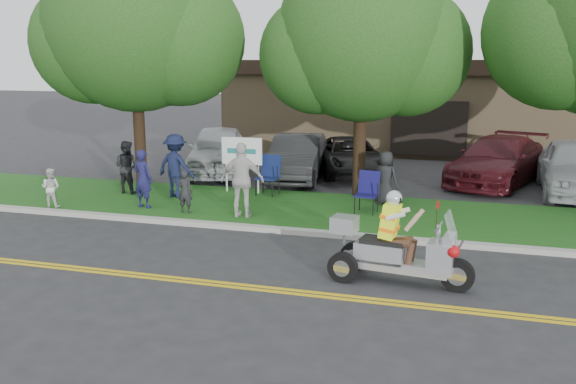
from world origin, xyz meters
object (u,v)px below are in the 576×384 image
(parked_car_mid, at_px, (350,156))
(parked_car_left, at_px, (297,158))
(parked_car_right, at_px, (498,160))
(spectator_adult_left, at_px, (143,179))
(parked_car_far_right, at_px, (576,167))
(parked_car_far_left, at_px, (218,150))
(lawn_chair_a, at_px, (368,189))
(trike_scooter, at_px, (394,251))
(spectator_adult_mid, at_px, (127,167))
(lawn_chair_b, at_px, (269,172))
(spectator_adult_right, at_px, (242,180))

(parked_car_mid, bearing_deg, parked_car_left, -158.56)
(parked_car_left, relative_size, parked_car_mid, 0.98)
(parked_car_left, bearing_deg, parked_car_right, 3.31)
(spectator_adult_left, height_order, parked_car_far_right, parked_car_far_right)
(parked_car_far_left, relative_size, parked_car_right, 0.94)
(parked_car_far_left, height_order, parked_car_right, parked_car_far_left)
(parked_car_far_left, height_order, parked_car_left, parked_car_far_left)
(parked_car_far_left, bearing_deg, spectator_adult_left, -105.80)
(spectator_adult_left, xyz_separation_m, parked_car_far_left, (-0.24, 5.75, -0.04))
(lawn_chair_a, distance_m, parked_car_left, 5.27)
(spectator_adult_left, xyz_separation_m, parked_car_mid, (4.30, 6.90, -0.24))
(parked_car_far_right, bearing_deg, spectator_adult_left, -151.96)
(parked_car_left, bearing_deg, lawn_chair_a, -61.18)
(parked_car_mid, relative_size, parked_car_far_right, 0.95)
(trike_scooter, distance_m, spectator_adult_mid, 9.87)
(lawn_chair_a, distance_m, spectator_adult_mid, 7.24)
(lawn_chair_b, height_order, parked_car_mid, parked_car_mid)
(parked_car_left, bearing_deg, spectator_adult_left, -123.65)
(parked_car_far_right, bearing_deg, trike_scooter, -113.40)
(lawn_chair_a, xyz_separation_m, parked_car_mid, (-1.53, 5.70, -0.05))
(lawn_chair_b, distance_m, spectator_adult_right, 2.75)
(parked_car_left, relative_size, parked_car_far_right, 0.93)
(parked_car_left, bearing_deg, parked_car_mid, 35.71)
(parked_car_far_right, bearing_deg, spectator_adult_mid, -160.47)
(parked_car_far_right, bearing_deg, parked_car_far_left, -178.90)
(trike_scooter, bearing_deg, parked_car_far_right, 71.81)
(spectator_adult_mid, xyz_separation_m, parked_car_left, (4.15, 3.95, -0.13))
(spectator_adult_left, distance_m, spectator_adult_mid, 2.07)
(spectator_adult_left, height_order, parked_car_far_left, parked_car_far_left)
(parked_car_right, xyz_separation_m, parked_car_far_right, (2.17, -1.16, 0.08))
(lawn_chair_b, relative_size, spectator_adult_right, 0.61)
(spectator_adult_right, height_order, parked_car_left, spectator_adult_right)
(spectator_adult_left, bearing_deg, parked_car_right, -131.60)
(lawn_chair_a, bearing_deg, parked_car_far_right, 44.10)
(lawn_chair_b, xyz_separation_m, parked_car_far_left, (-2.96, 3.20, 0.10))
(lawn_chair_a, relative_size, lawn_chair_b, 0.93)
(spectator_adult_mid, distance_m, parked_car_right, 11.82)
(spectator_adult_left, height_order, spectator_adult_right, spectator_adult_right)
(spectator_adult_mid, relative_size, parked_car_far_right, 0.32)
(spectator_adult_mid, relative_size, parked_car_far_left, 0.31)
(lawn_chair_a, relative_size, parked_car_mid, 0.23)
(parked_car_far_right, bearing_deg, parked_car_right, 154.31)
(lawn_chair_b, xyz_separation_m, spectator_adult_left, (-2.72, -2.55, 0.14))
(parked_car_mid, bearing_deg, parked_car_far_left, 173.00)
(spectator_adult_left, height_order, parked_car_left, spectator_adult_left)
(lawn_chair_b, relative_size, spectator_adult_mid, 0.74)
(lawn_chair_b, distance_m, parked_car_mid, 4.64)
(spectator_adult_mid, bearing_deg, parked_car_left, -130.36)
(parked_car_right, bearing_deg, parked_car_far_right, -7.82)
(spectator_adult_right, relative_size, parked_car_left, 0.41)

